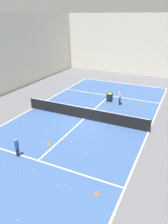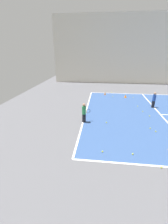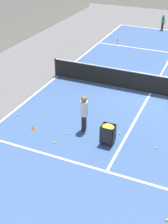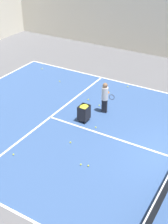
% 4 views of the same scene
% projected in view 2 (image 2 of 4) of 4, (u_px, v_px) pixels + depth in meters
% --- Properties ---
extents(line_baseline_near, '(11.04, 0.10, 0.00)m').
position_uv_depth(line_baseline_near, '(86.00, 111.00, 11.47)').
color(line_baseline_near, white).
rests_on(line_baseline_near, ground).
extents(line_service_near, '(11.04, 0.10, 0.00)m').
position_uv_depth(line_service_near, '(160.00, 114.00, 10.88)').
color(line_service_near, white).
rests_on(line_service_near, ground).
extents(player_near_baseline, '(0.44, 0.55, 1.28)m').
position_uv_depth(player_near_baseline, '(84.00, 112.00, 9.47)').
color(player_near_baseline, black).
rests_on(player_near_baseline, ground).
extents(child_midcourt, '(0.32, 0.32, 1.27)m').
position_uv_depth(child_midcourt, '(154.00, 99.00, 11.96)').
color(child_midcourt, black).
rests_on(child_midcourt, ground).
extents(training_cone_2, '(0.27, 0.27, 0.28)m').
position_uv_depth(training_cone_2, '(125.00, 96.00, 14.75)').
color(training_cone_2, orange).
rests_on(training_cone_2, ground).
extents(training_cone_4, '(0.18, 0.18, 0.33)m').
position_uv_depth(training_cone_4, '(105.00, 93.00, 15.62)').
color(training_cone_4, orange).
rests_on(training_cone_4, ground).
extents(tennis_ball_0, '(0.07, 0.07, 0.07)m').
position_uv_depth(tennis_ball_0, '(133.00, 154.00, 6.68)').
color(tennis_ball_0, yellow).
rests_on(tennis_ball_0, ground).
extents(tennis_ball_3, '(0.07, 0.07, 0.07)m').
position_uv_depth(tennis_ball_3, '(103.00, 151.00, 6.85)').
color(tennis_ball_3, yellow).
rests_on(tennis_ball_3, ground).
extents(tennis_ball_6, '(0.07, 0.07, 0.07)m').
position_uv_depth(tennis_ball_6, '(150.00, 128.00, 8.88)').
color(tennis_ball_6, yellow).
rests_on(tennis_ball_6, ground).
extents(tennis_ball_7, '(0.07, 0.07, 0.07)m').
position_uv_depth(tennis_ball_7, '(156.00, 131.00, 8.54)').
color(tennis_ball_7, yellow).
rests_on(tennis_ball_7, ground).
extents(tennis_ball_9, '(0.07, 0.07, 0.07)m').
position_uv_depth(tennis_ball_9, '(161.00, 167.00, 5.92)').
color(tennis_ball_9, yellow).
rests_on(tennis_ball_9, ground).
extents(tennis_ball_12, '(0.07, 0.07, 0.07)m').
position_uv_depth(tennis_ball_12, '(149.00, 116.00, 10.56)').
color(tennis_ball_12, yellow).
rests_on(tennis_ball_12, ground).
extents(tennis_ball_13, '(0.07, 0.07, 0.07)m').
position_uv_depth(tennis_ball_13, '(112.00, 92.00, 16.43)').
color(tennis_ball_13, yellow).
rests_on(tennis_ball_13, ground).
extents(tennis_ball_24, '(0.07, 0.07, 0.07)m').
position_uv_depth(tennis_ball_24, '(106.00, 122.00, 9.60)').
color(tennis_ball_24, yellow).
rests_on(tennis_ball_24, ground).
extents(tennis_ball_25, '(0.07, 0.07, 0.07)m').
position_uv_depth(tennis_ball_25, '(143.00, 111.00, 11.36)').
color(tennis_ball_25, yellow).
rests_on(tennis_ball_25, ground).
extents(tennis_ball_28, '(0.07, 0.07, 0.07)m').
position_uv_depth(tennis_ball_28, '(133.00, 97.00, 14.72)').
color(tennis_ball_28, yellow).
rests_on(tennis_ball_28, ground).
extents(tennis_ball_29, '(0.07, 0.07, 0.07)m').
position_uv_depth(tennis_ball_29, '(113.00, 97.00, 14.95)').
color(tennis_ball_29, yellow).
rests_on(tennis_ball_29, ground).
extents(tennis_ball_32, '(0.07, 0.07, 0.07)m').
position_uv_depth(tennis_ball_32, '(138.00, 106.00, 12.40)').
color(tennis_ball_32, yellow).
rests_on(tennis_ball_32, ground).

